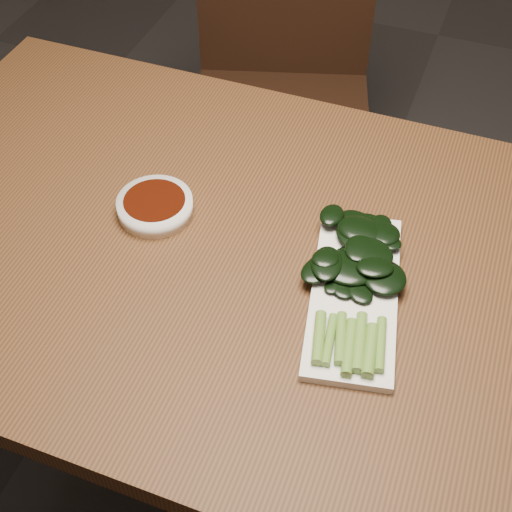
{
  "coord_description": "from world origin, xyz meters",
  "views": [
    {
      "loc": [
        0.22,
        -0.68,
        1.56
      ],
      "look_at": [
        -0.03,
        -0.02,
        0.76
      ],
      "focal_mm": 50.0,
      "sensor_mm": 36.0,
      "label": 1
    }
  ],
  "objects_px": {
    "chair_far": "(282,85)",
    "sauce_bowl": "(155,206)",
    "table": "(278,288)",
    "gai_lan": "(356,266)",
    "serving_plate": "(354,294)"
  },
  "relations": [
    {
      "from": "sauce_bowl",
      "to": "gai_lan",
      "type": "distance_m",
      "value": 0.33
    },
    {
      "from": "serving_plate",
      "to": "gai_lan",
      "type": "relative_size",
      "value": 1.07
    },
    {
      "from": "table",
      "to": "gai_lan",
      "type": "height_order",
      "value": "gai_lan"
    },
    {
      "from": "chair_far",
      "to": "sauce_bowl",
      "type": "distance_m",
      "value": 0.81
    },
    {
      "from": "sauce_bowl",
      "to": "gai_lan",
      "type": "relative_size",
      "value": 0.4
    },
    {
      "from": "table",
      "to": "serving_plate",
      "type": "distance_m",
      "value": 0.15
    },
    {
      "from": "chair_far",
      "to": "table",
      "type": "bearing_deg",
      "value": -88.76
    },
    {
      "from": "chair_far",
      "to": "sauce_bowl",
      "type": "bearing_deg",
      "value": -103.91
    },
    {
      "from": "gai_lan",
      "to": "serving_plate",
      "type": "bearing_deg",
      "value": -76.45
    },
    {
      "from": "serving_plate",
      "to": "table",
      "type": "bearing_deg",
      "value": 164.97
    },
    {
      "from": "serving_plate",
      "to": "gai_lan",
      "type": "xyz_separation_m",
      "value": [
        -0.01,
        0.04,
        0.02
      ]
    },
    {
      "from": "chair_far",
      "to": "serving_plate",
      "type": "bearing_deg",
      "value": -81.83
    },
    {
      "from": "table",
      "to": "chair_far",
      "type": "relative_size",
      "value": 1.57
    },
    {
      "from": "table",
      "to": "sauce_bowl",
      "type": "xyz_separation_m",
      "value": [
        -0.22,
        0.02,
        0.09
      ]
    },
    {
      "from": "chair_far",
      "to": "gai_lan",
      "type": "xyz_separation_m",
      "value": [
        0.38,
        -0.78,
        0.29
      ]
    }
  ]
}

